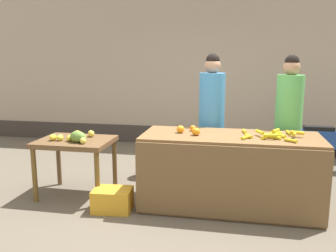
{
  "coord_description": "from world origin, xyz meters",
  "views": [
    {
      "loc": [
        0.55,
        -4.12,
        1.76
      ],
      "look_at": [
        -0.29,
        0.15,
        0.92
      ],
      "focal_mm": 38.54,
      "sensor_mm": 36.0,
      "label": 1
    }
  ],
  "objects_px": {
    "produce_sack": "(147,161)",
    "produce_crate": "(113,200)",
    "parked_motorcycle": "(324,146)",
    "vendor_woman_green_shirt": "(288,124)",
    "vendor_woman_blue_shirt": "(211,121)"
  },
  "relations": [
    {
      "from": "parked_motorcycle",
      "to": "vendor_woman_blue_shirt",
      "type": "bearing_deg",
      "value": -148.26
    },
    {
      "from": "parked_motorcycle",
      "to": "produce_crate",
      "type": "xyz_separation_m",
      "value": [
        -2.73,
        -2.08,
        -0.27
      ]
    },
    {
      "from": "vendor_woman_green_shirt",
      "to": "produce_crate",
      "type": "height_order",
      "value": "vendor_woman_green_shirt"
    },
    {
      "from": "parked_motorcycle",
      "to": "produce_sack",
      "type": "xyz_separation_m",
      "value": [
        -2.64,
        -0.82,
        -0.17
      ]
    },
    {
      "from": "vendor_woman_blue_shirt",
      "to": "produce_sack",
      "type": "relative_size",
      "value": 3.82
    },
    {
      "from": "vendor_woman_blue_shirt",
      "to": "produce_crate",
      "type": "bearing_deg",
      "value": -135.37
    },
    {
      "from": "parked_motorcycle",
      "to": "produce_sack",
      "type": "distance_m",
      "value": 2.77
    },
    {
      "from": "produce_sack",
      "to": "produce_crate",
      "type": "bearing_deg",
      "value": -94.12
    },
    {
      "from": "vendor_woman_green_shirt",
      "to": "parked_motorcycle",
      "type": "distance_m",
      "value": 1.34
    },
    {
      "from": "vendor_woman_blue_shirt",
      "to": "vendor_woman_green_shirt",
      "type": "height_order",
      "value": "vendor_woman_blue_shirt"
    },
    {
      "from": "parked_motorcycle",
      "to": "produce_sack",
      "type": "bearing_deg",
      "value": -162.77
    },
    {
      "from": "vendor_woman_blue_shirt",
      "to": "vendor_woman_green_shirt",
      "type": "bearing_deg",
      "value": 0.69
    },
    {
      "from": "produce_crate",
      "to": "vendor_woman_blue_shirt",
      "type": "bearing_deg",
      "value": 44.63
    },
    {
      "from": "produce_sack",
      "to": "vendor_woman_green_shirt",
      "type": "bearing_deg",
      "value": -6.2
    },
    {
      "from": "vendor_woman_blue_shirt",
      "to": "parked_motorcycle",
      "type": "height_order",
      "value": "vendor_woman_blue_shirt"
    }
  ]
}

